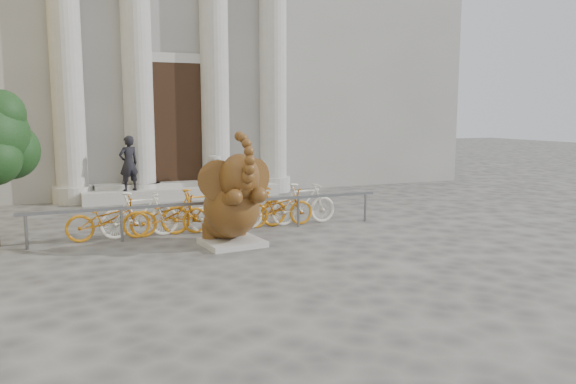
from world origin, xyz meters
name	(u,v)px	position (x,y,z in m)	size (l,w,h in m)	color
ground	(307,280)	(0.00, 0.00, 0.00)	(80.00, 80.00, 0.00)	#474442
classical_building	(149,27)	(0.00, 14.93, 5.98)	(22.00, 10.70, 12.00)	gray
entrance_steps	(183,193)	(0.00, 9.40, 0.18)	(6.00, 1.20, 0.36)	#A8A59E
elephant_statue	(233,205)	(-0.40, 2.69, 0.83)	(1.53, 1.76, 2.29)	#A8A59E
bike_rack	(212,210)	(-0.44, 4.18, 0.50)	(8.00, 0.53, 1.00)	slate
pedestrian	(129,163)	(-1.64, 9.10, 1.18)	(0.60, 0.39, 1.63)	black
balustrade_post	(215,172)	(0.96, 9.10, 0.80)	(0.39, 0.39, 0.97)	#A8A59E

